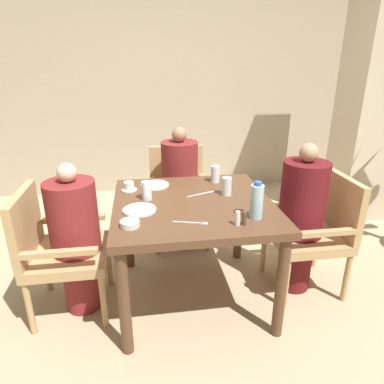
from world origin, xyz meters
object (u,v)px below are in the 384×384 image
(chair_right_side, at_px, (317,227))
(glass_tall_far, at_px, (215,174))
(teacup_with_saucer, at_px, (129,187))
(plate_main_left, at_px, (140,210))
(chair_left_side, at_px, (55,247))
(glass_tall_mid, at_px, (147,191))
(plate_main_right, at_px, (155,185))
(chair_far_side, at_px, (178,190))
(diner_in_right_chair, at_px, (301,218))
(water_bottle, at_px, (257,201))
(diner_in_far_chair, at_px, (180,187))
(glass_tall_near, at_px, (227,186))
(diner_in_left_chair, at_px, (76,238))
(bowl_small, at_px, (130,224))

(chair_right_side, height_order, glass_tall_far, glass_tall_far)
(teacup_with_saucer, bearing_deg, plate_main_left, -79.26)
(chair_left_side, height_order, glass_tall_mid, glass_tall_mid)
(plate_main_left, xyz_separation_m, plate_main_right, (0.12, 0.44, 0.00))
(plate_main_left, xyz_separation_m, glass_tall_mid, (0.05, 0.18, 0.06))
(chair_far_side, distance_m, diner_in_right_chair, 1.21)
(water_bottle, bearing_deg, plate_main_right, 131.40)
(diner_in_far_chair, bearing_deg, plate_main_left, -112.22)
(chair_right_side, xyz_separation_m, glass_tall_near, (-0.67, 0.09, 0.33))
(diner_in_left_chair, xyz_separation_m, diner_in_right_chair, (1.57, -0.00, 0.03))
(diner_in_right_chair, height_order, teacup_with_saucer, diner_in_right_chair)
(chair_right_side, bearing_deg, glass_tall_near, 172.44)
(water_bottle, bearing_deg, glass_tall_mid, 148.68)
(plate_main_right, distance_m, glass_tall_far, 0.47)
(diner_in_far_chair, distance_m, glass_tall_near, 0.78)
(diner_in_left_chair, xyz_separation_m, teacup_with_saucer, (0.36, 0.29, 0.24))
(chair_right_side, bearing_deg, diner_in_far_chair, 139.73)
(chair_right_side, bearing_deg, teacup_with_saucer, 168.05)
(bowl_small, bearing_deg, diner_in_far_chair, 69.19)
(chair_right_side, xyz_separation_m, diner_in_right_chair, (-0.14, 0.00, 0.09))
(glass_tall_mid, bearing_deg, water_bottle, -31.32)
(chair_left_side, bearing_deg, plate_main_left, -9.19)
(diner_in_left_chair, relative_size, diner_in_right_chair, 0.94)
(bowl_small, bearing_deg, glass_tall_far, 46.33)
(diner_in_far_chair, xyz_separation_m, water_bottle, (0.33, -1.08, 0.29))
(diner_in_far_chair, bearing_deg, glass_tall_far, -60.81)
(glass_tall_far, bearing_deg, glass_tall_near, -85.80)
(plate_main_left, bearing_deg, water_bottle, -16.84)
(diner_in_left_chair, bearing_deg, glass_tall_near, 4.92)
(chair_right_side, height_order, plate_main_left, chair_right_side)
(plate_main_left, bearing_deg, glass_tall_mid, 73.60)
(diner_in_left_chair, height_order, plate_main_left, diner_in_left_chair)
(chair_left_side, height_order, glass_tall_far, glass_tall_far)
(chair_far_side, bearing_deg, glass_tall_mid, -110.09)
(chair_left_side, distance_m, glass_tall_near, 1.22)
(diner_in_right_chair, relative_size, bowl_small, 10.09)
(diner_in_left_chair, relative_size, chair_right_side, 1.20)
(chair_left_side, bearing_deg, bowl_small, -30.77)
(chair_right_side, bearing_deg, plate_main_left, -175.91)
(chair_right_side, height_order, plate_main_right, chair_right_side)
(chair_far_side, xyz_separation_m, plate_main_left, (-0.36, -1.01, 0.27))
(diner_in_right_chair, distance_m, glass_tall_far, 0.71)
(plate_main_right, relative_size, glass_tall_far, 1.64)
(diner_in_left_chair, height_order, glass_tall_far, diner_in_left_chair)
(glass_tall_mid, distance_m, glass_tall_far, 0.60)
(diner_in_left_chair, xyz_separation_m, glass_tall_near, (1.03, 0.09, 0.27))
(bowl_small, bearing_deg, water_bottle, 0.24)
(chair_left_side, bearing_deg, glass_tall_far, 17.78)
(chair_left_side, height_order, diner_in_right_chair, diner_in_right_chair)
(plate_main_right, bearing_deg, bowl_small, -104.87)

